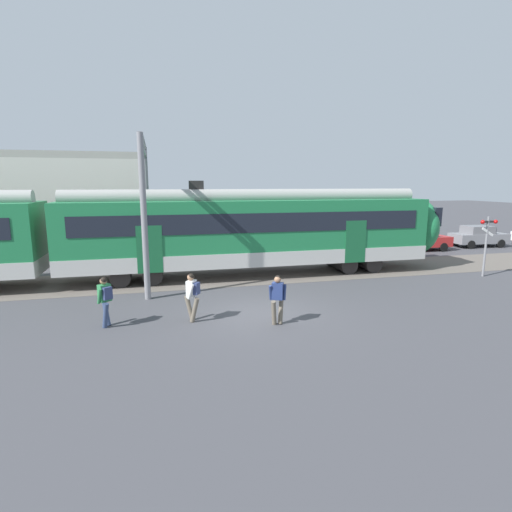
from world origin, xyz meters
The scene contains 11 objects.
ground_plane centered at (0.00, 0.00, 0.00)m, with size 160.00×160.00×0.00m, color #424247.
track_bed centered at (-9.83, 6.13, 0.01)m, with size 80.00×4.40×0.01m, color #605951.
commuter_train centered at (-7.35, 6.13, 2.25)m, with size 38.05×3.07×4.73m.
pedestrian_green centered at (-5.14, -0.05, 0.99)m, with size 0.51×0.71×1.67m.
pedestrian_white centered at (-2.37, -0.18, 0.99)m, with size 0.56×0.66×1.67m.
pedestrian_navy centered at (0.33, -1.13, 0.99)m, with size 0.66×0.57×1.67m.
parked_car_red centered at (14.26, 10.61, 0.78)m, with size 4.03×1.82×1.54m.
parked_car_grey centered at (19.50, 11.11, 0.78)m, with size 4.07×1.89×1.54m.
catenary_gantry centered at (-3.90, 6.13, 4.31)m, with size 0.24×6.64×6.53m.
crossing_signal centered at (12.37, 2.99, 2.01)m, with size 0.96×0.22×3.00m.
background_building centered at (-11.46, 14.02, 3.21)m, with size 14.78×5.00×9.20m.
Camera 1 is at (-3.39, -13.22, 4.60)m, focal length 28.00 mm.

